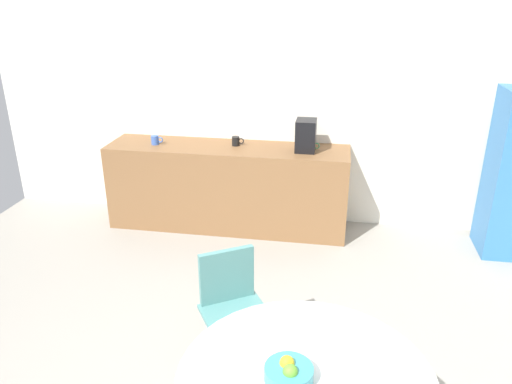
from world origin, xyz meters
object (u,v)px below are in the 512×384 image
(chair_teal, at_px, (232,298))
(mug_white, at_px, (236,141))
(mug_green, at_px, (155,140))
(mug_red, at_px, (311,146))
(fruit_bowl, at_px, (289,373))
(coffee_maker, at_px, (306,135))

(chair_teal, bearing_deg, mug_white, 100.94)
(mug_green, relative_size, mug_red, 1.00)
(fruit_bowl, xyz_separation_m, mug_red, (-0.10, 3.02, 0.17))
(mug_red, bearing_deg, fruit_bowl, -88.10)
(fruit_bowl, relative_size, coffee_maker, 0.71)
(mug_white, relative_size, mug_green, 1.00)
(mug_white, bearing_deg, coffee_maker, -4.62)
(mug_green, bearing_deg, mug_white, 6.90)
(fruit_bowl, bearing_deg, chair_teal, 117.53)
(chair_teal, height_order, fruit_bowl, fruit_bowl)
(fruit_bowl, distance_m, coffee_maker, 3.02)
(fruit_bowl, distance_m, mug_green, 3.43)
(chair_teal, relative_size, mug_white, 6.43)
(coffee_maker, bearing_deg, chair_teal, -98.42)
(mug_white, xyz_separation_m, mug_red, (0.79, -0.04, 0.00))
(fruit_bowl, height_order, mug_white, mug_white)
(mug_green, bearing_deg, mug_red, 2.17)
(fruit_bowl, relative_size, mug_red, 1.77)
(chair_teal, xyz_separation_m, coffee_maker, (0.31, 2.10, 0.54))
(fruit_bowl, bearing_deg, mug_red, 91.90)
(mug_green, xyz_separation_m, mug_red, (1.63, 0.06, 0.00))
(chair_teal, distance_m, fruit_bowl, 1.05)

